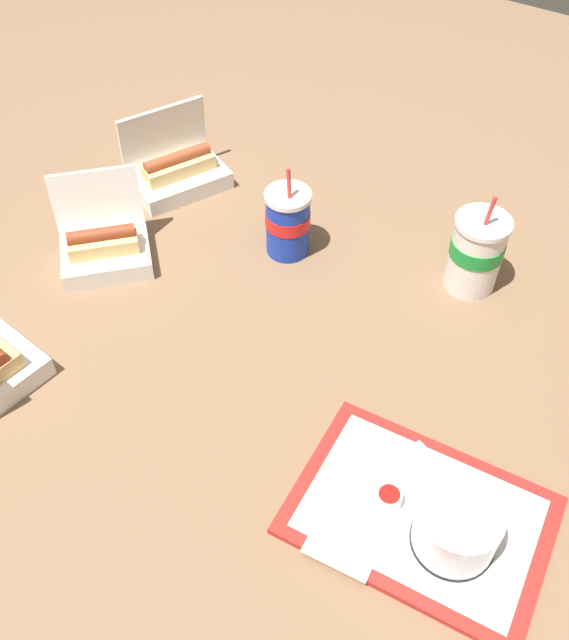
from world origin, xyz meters
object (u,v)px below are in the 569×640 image
at_px(soda_cup_front, 288,222).
at_px(soda_cup_back, 476,252).
at_px(food_tray, 420,515).
at_px(clamshell_hotdog_right, 178,171).
at_px(cake_container, 456,529).
at_px(plastic_fork, 441,468).
at_px(ketchup_cup, 389,498).
at_px(clamshell_hotdog_left, 104,246).

relative_size(soda_cup_front, soda_cup_back, 0.93).
bearing_deg(food_tray, clamshell_hotdog_right, 151.89).
height_order(cake_container, clamshell_hotdog_right, clamshell_hotdog_right).
bearing_deg(cake_container, soda_cup_back, 110.97).
xyz_separation_m(cake_container, plastic_fork, (-0.06, 0.10, -0.04)).
height_order(ketchup_cup, soda_cup_back, soda_cup_back).
distance_m(food_tray, clamshell_hotdog_left, 0.79).
height_order(food_tray, cake_container, cake_container).
relative_size(cake_container, soda_cup_front, 0.60).
height_order(food_tray, clamshell_hotdog_right, clamshell_hotdog_right).
distance_m(ketchup_cup, clamshell_hotdog_right, 0.88).
distance_m(plastic_fork, soda_cup_back, 0.44).
bearing_deg(ketchup_cup, soda_cup_back, 100.27).
relative_size(ketchup_cup, clamshell_hotdog_left, 0.17).
bearing_deg(soda_cup_front, food_tray, -38.43).
relative_size(ketchup_cup, plastic_fork, 0.36).
xyz_separation_m(plastic_fork, soda_cup_front, (-0.48, 0.30, 0.06)).
bearing_deg(ketchup_cup, plastic_fork, 66.81).
xyz_separation_m(cake_container, soda_cup_back, (-0.20, 0.52, 0.03)).
bearing_deg(plastic_fork, soda_cup_back, 129.27).
bearing_deg(soda_cup_back, clamshell_hotdog_right, -174.24).
bearing_deg(cake_container, clamshell_hotdog_right, 152.64).
bearing_deg(clamshell_hotdog_right, food_tray, -28.11).
relative_size(plastic_fork, soda_cup_back, 0.51).
distance_m(food_tray, clamshell_hotdog_right, 0.92).
height_order(soda_cup_front, soda_cup_back, soda_cup_back).
xyz_separation_m(soda_cup_front, soda_cup_back, (0.35, 0.11, 0.01)).
distance_m(plastic_fork, soda_cup_front, 0.57).
relative_size(food_tray, ketchup_cup, 9.76).
height_order(food_tray, soda_cup_back, soda_cup_back).
relative_size(cake_container, plastic_fork, 1.09).
relative_size(food_tray, soda_cup_front, 1.93).
xyz_separation_m(ketchup_cup, plastic_fork, (0.04, 0.10, -0.01)).
bearing_deg(soda_cup_back, clamshell_hotdog_left, -151.52).
bearing_deg(cake_container, clamshell_hotdog_left, 168.12).
relative_size(plastic_fork, clamshell_hotdog_right, 0.46).
bearing_deg(clamshell_hotdog_right, ketchup_cup, -30.23).
distance_m(soda_cup_front, soda_cup_back, 0.37).
height_order(plastic_fork, clamshell_hotdog_left, clamshell_hotdog_left).
xyz_separation_m(cake_container, clamshell_hotdog_right, (-0.87, 0.45, -0.01)).
height_order(clamshell_hotdog_left, soda_cup_front, soda_cup_front).
xyz_separation_m(plastic_fork, clamshell_hotdog_left, (-0.76, 0.07, 0.03)).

